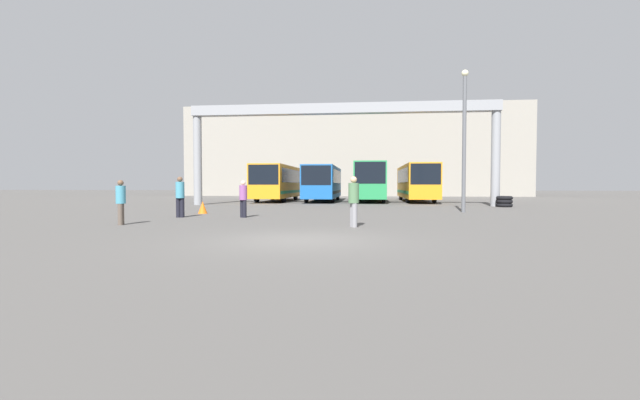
{
  "coord_description": "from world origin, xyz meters",
  "views": [
    {
      "loc": [
        1.76,
        -11.11,
        1.47
      ],
      "look_at": [
        -1.74,
        21.25,
        0.3
      ],
      "focal_mm": 24.0,
      "sensor_mm": 36.0,
      "label": 1
    }
  ],
  "objects_px": {
    "bus_slot_2": "(369,180)",
    "pedestrian_near_left": "(243,198)",
    "bus_slot_1": "(323,181)",
    "tire_stack": "(504,201)",
    "pedestrian_near_right": "(121,201)",
    "pedestrian_mid_left": "(180,196)",
    "traffic_cone": "(203,207)",
    "bus_slot_3": "(416,181)",
    "pedestrian_far_center": "(354,200)",
    "bus_slot_0": "(277,181)",
    "lamp_post": "(464,135)"
  },
  "relations": [
    {
      "from": "bus_slot_1",
      "to": "tire_stack",
      "type": "height_order",
      "value": "bus_slot_1"
    },
    {
      "from": "bus_slot_2",
      "to": "traffic_cone",
      "type": "xyz_separation_m",
      "value": [
        -8.54,
        -17.04,
        -1.58
      ]
    },
    {
      "from": "pedestrian_far_center",
      "to": "pedestrian_near_left",
      "type": "distance_m",
      "value": 6.3
    },
    {
      "from": "bus_slot_0",
      "to": "bus_slot_3",
      "type": "relative_size",
      "value": 0.87
    },
    {
      "from": "pedestrian_far_center",
      "to": "lamp_post",
      "type": "distance_m",
      "value": 10.57
    },
    {
      "from": "traffic_cone",
      "to": "bus_slot_1",
      "type": "bearing_deg",
      "value": 75.37
    },
    {
      "from": "pedestrian_near_right",
      "to": "bus_slot_1",
      "type": "bearing_deg",
      "value": 151.09
    },
    {
      "from": "pedestrian_near_right",
      "to": "tire_stack",
      "type": "distance_m",
      "value": 23.18
    },
    {
      "from": "pedestrian_far_center",
      "to": "tire_stack",
      "type": "xyz_separation_m",
      "value": [
        9.51,
        14.53,
        -0.57
      ]
    },
    {
      "from": "tire_stack",
      "to": "lamp_post",
      "type": "relative_size",
      "value": 0.14
    },
    {
      "from": "bus_slot_0",
      "to": "bus_slot_2",
      "type": "relative_size",
      "value": 0.95
    },
    {
      "from": "traffic_cone",
      "to": "lamp_post",
      "type": "distance_m",
      "value": 14.08
    },
    {
      "from": "pedestrian_mid_left",
      "to": "traffic_cone",
      "type": "bearing_deg",
      "value": -96.61
    },
    {
      "from": "pedestrian_mid_left",
      "to": "pedestrian_far_center",
      "type": "distance_m",
      "value": 8.63
    },
    {
      "from": "pedestrian_mid_left",
      "to": "tire_stack",
      "type": "relative_size",
      "value": 1.76
    },
    {
      "from": "bus_slot_0",
      "to": "bus_slot_1",
      "type": "xyz_separation_m",
      "value": [
        4.1,
        0.25,
        -0.05
      ]
    },
    {
      "from": "pedestrian_mid_left",
      "to": "pedestrian_near_left",
      "type": "height_order",
      "value": "pedestrian_mid_left"
    },
    {
      "from": "traffic_cone",
      "to": "tire_stack",
      "type": "xyz_separation_m",
      "value": [
        17.34,
        8.43,
        0.04
      ]
    },
    {
      "from": "pedestrian_mid_left",
      "to": "bus_slot_3",
      "type": "bearing_deg",
      "value": -128.0
    },
    {
      "from": "bus_slot_1",
      "to": "pedestrian_near_right",
      "type": "relative_size",
      "value": 6.78
    },
    {
      "from": "bus_slot_1",
      "to": "tire_stack",
      "type": "xyz_separation_m",
      "value": [
        12.89,
        -8.6,
        -1.4
      ]
    },
    {
      "from": "pedestrian_near_right",
      "to": "tire_stack",
      "type": "xyz_separation_m",
      "value": [
        17.99,
        14.61,
        -0.51
      ]
    },
    {
      "from": "bus_slot_3",
      "to": "lamp_post",
      "type": "height_order",
      "value": "lamp_post"
    },
    {
      "from": "pedestrian_far_center",
      "to": "traffic_cone",
      "type": "xyz_separation_m",
      "value": [
        -7.83,
        6.1,
        -0.62
      ]
    },
    {
      "from": "pedestrian_near_left",
      "to": "pedestrian_near_right",
      "type": "relative_size",
      "value": 1.01
    },
    {
      "from": "tire_stack",
      "to": "lamp_post",
      "type": "height_order",
      "value": "lamp_post"
    },
    {
      "from": "pedestrian_mid_left",
      "to": "pedestrian_near_left",
      "type": "bearing_deg",
      "value": 179.14
    },
    {
      "from": "bus_slot_2",
      "to": "tire_stack",
      "type": "height_order",
      "value": "bus_slot_2"
    },
    {
      "from": "pedestrian_near_right",
      "to": "traffic_cone",
      "type": "distance_m",
      "value": 6.25
    },
    {
      "from": "bus_slot_0",
      "to": "tire_stack",
      "type": "xyz_separation_m",
      "value": [
        16.99,
        -8.35,
        -1.44
      ]
    },
    {
      "from": "pedestrian_near_right",
      "to": "pedestrian_mid_left",
      "type": "bearing_deg",
      "value": 153.92
    },
    {
      "from": "bus_slot_2",
      "to": "pedestrian_near_left",
      "type": "bearing_deg",
      "value": -106.55
    },
    {
      "from": "pedestrian_far_center",
      "to": "pedestrian_near_right",
      "type": "distance_m",
      "value": 8.48
    },
    {
      "from": "bus_slot_3",
      "to": "lamp_post",
      "type": "xyz_separation_m",
      "value": [
        0.73,
        -15.21,
        2.28
      ]
    },
    {
      "from": "pedestrian_mid_left",
      "to": "pedestrian_far_center",
      "type": "xyz_separation_m",
      "value": [
        7.86,
        -3.55,
        -0.04
      ]
    },
    {
      "from": "pedestrian_far_center",
      "to": "pedestrian_near_right",
      "type": "bearing_deg",
      "value": 66.34
    },
    {
      "from": "pedestrian_near_right",
      "to": "tire_stack",
      "type": "height_order",
      "value": "pedestrian_near_right"
    },
    {
      "from": "bus_slot_2",
      "to": "bus_slot_0",
      "type": "bearing_deg",
      "value": -178.13
    },
    {
      "from": "bus_slot_2",
      "to": "pedestrian_near_left",
      "type": "relative_size",
      "value": 6.75
    },
    {
      "from": "pedestrian_mid_left",
      "to": "pedestrian_near_right",
      "type": "distance_m",
      "value": 3.7
    },
    {
      "from": "bus_slot_0",
      "to": "bus_slot_1",
      "type": "bearing_deg",
      "value": 3.51
    },
    {
      "from": "bus_slot_0",
      "to": "pedestrian_mid_left",
      "type": "xyz_separation_m",
      "value": [
        -0.38,
        -19.32,
        -0.83
      ]
    },
    {
      "from": "bus_slot_2",
      "to": "pedestrian_mid_left",
      "type": "relative_size",
      "value": 6.1
    },
    {
      "from": "bus_slot_1",
      "to": "pedestrian_near_right",
      "type": "bearing_deg",
      "value": -102.38
    },
    {
      "from": "bus_slot_0",
      "to": "bus_slot_3",
      "type": "xyz_separation_m",
      "value": [
        12.3,
        0.77,
        0.01
      ]
    },
    {
      "from": "pedestrian_near_left",
      "to": "traffic_cone",
      "type": "bearing_deg",
      "value": 169.28
    },
    {
      "from": "bus_slot_1",
      "to": "tire_stack",
      "type": "distance_m",
      "value": 15.56
    },
    {
      "from": "bus_slot_3",
      "to": "pedestrian_near_left",
      "type": "height_order",
      "value": "bus_slot_3"
    },
    {
      "from": "bus_slot_0",
      "to": "bus_slot_3",
      "type": "distance_m",
      "value": 12.32
    },
    {
      "from": "bus_slot_2",
      "to": "traffic_cone",
      "type": "bearing_deg",
      "value": -116.62
    }
  ]
}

